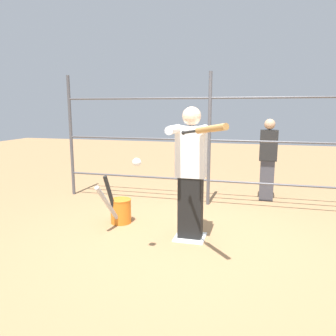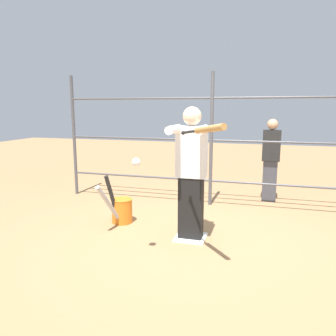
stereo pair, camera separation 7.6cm
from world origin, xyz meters
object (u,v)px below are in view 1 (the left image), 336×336
object	(u,v)px
baseball_bat_swinging	(207,129)
bat_bucket	(119,210)
batter	(191,169)
softball_in_flight	(137,162)
bystander_behind_fence	(268,159)

from	to	relation	value
baseball_bat_swinging	bat_bucket	world-z (taller)	baseball_bat_swinging
batter	softball_in_flight	xyz separation A→B (m)	(0.44, 0.78, 0.20)
baseball_bat_swinging	bat_bucket	bearing A→B (deg)	-37.99
batter	bystander_behind_fence	xyz separation A→B (m)	(-1.01, -2.18, -0.15)
batter	bystander_behind_fence	size ratio (longest dim) A/B	1.14
baseball_bat_swinging	softball_in_flight	xyz separation A→B (m)	(0.77, -0.07, -0.37)
bat_bucket	bystander_behind_fence	bearing A→B (deg)	-138.53
softball_in_flight	bat_bucket	distance (m)	1.57
bat_bucket	bystander_behind_fence	distance (m)	2.92
softball_in_flight	bystander_behind_fence	xyz separation A→B (m)	(-1.45, -2.97, -0.35)
baseball_bat_swinging	softball_in_flight	world-z (taller)	baseball_bat_swinging
baseball_bat_swinging	bystander_behind_fence	xyz separation A→B (m)	(-0.69, -3.04, -0.72)
bat_bucket	baseball_bat_swinging	bearing A→B (deg)	142.01
batter	bat_bucket	world-z (taller)	batter
baseball_bat_swinging	bystander_behind_fence	world-z (taller)	baseball_bat_swinging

